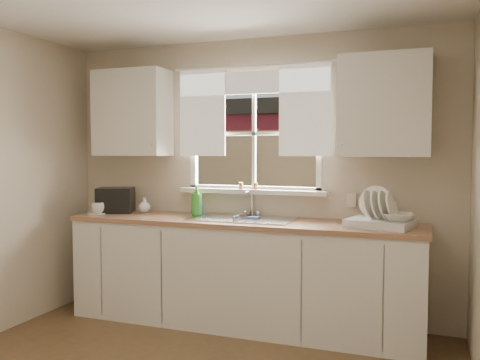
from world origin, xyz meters
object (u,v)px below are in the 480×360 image
(dish_rack, at_px, (380,218))
(soap_bottle_a, at_px, (197,201))
(cup, at_px, (99,208))
(black_appliance, at_px, (116,200))

(dish_rack, distance_m, soap_bottle_a, 1.61)
(cup, bearing_deg, dish_rack, -14.28)
(soap_bottle_a, xyz_separation_m, black_appliance, (-0.83, -0.03, -0.02))
(dish_rack, height_order, soap_bottle_a, dish_rack)
(dish_rack, bearing_deg, soap_bottle_a, 175.75)
(dish_rack, height_order, cup, dish_rack)
(dish_rack, xyz_separation_m, soap_bottle_a, (-1.60, 0.12, 0.07))
(soap_bottle_a, distance_m, cup, 0.94)
(cup, height_order, black_appliance, black_appliance)
(soap_bottle_a, bearing_deg, cup, 173.40)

